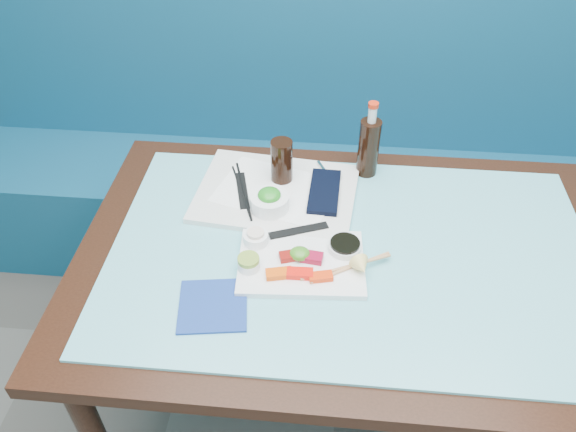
# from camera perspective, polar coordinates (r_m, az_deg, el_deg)

# --- Properties ---
(booth_bench) EXTENTS (3.00, 0.56, 1.17)m
(booth_bench) POSITION_cam_1_polar(r_m,az_deg,el_deg) (2.32, 5.90, 4.43)
(booth_bench) COLOR navy
(booth_bench) RESTS_ON ground
(dining_table) EXTENTS (1.40, 0.90, 0.75)m
(dining_table) POSITION_cam_1_polar(r_m,az_deg,el_deg) (1.50, 6.16, -6.07)
(dining_table) COLOR black
(dining_table) RESTS_ON ground
(glass_top) EXTENTS (1.22, 0.76, 0.01)m
(glass_top) POSITION_cam_1_polar(r_m,az_deg,el_deg) (1.44, 6.40, -3.73)
(glass_top) COLOR #63BBC7
(glass_top) RESTS_ON dining_table
(sashimi_plate) EXTENTS (0.32, 0.24, 0.02)m
(sashimi_plate) POSITION_cam_1_polar(r_m,az_deg,el_deg) (1.39, 1.36, -4.78)
(sashimi_plate) COLOR white
(sashimi_plate) RESTS_ON glass_top
(salmon_left) EXTENTS (0.07, 0.04, 0.02)m
(salmon_left) POSITION_cam_1_polar(r_m,az_deg,el_deg) (1.34, -0.94, -5.87)
(salmon_left) COLOR #F04F09
(salmon_left) RESTS_ON sashimi_plate
(salmon_mid) EXTENTS (0.06, 0.03, 0.02)m
(salmon_mid) POSITION_cam_1_polar(r_m,az_deg,el_deg) (1.34, 1.21, -5.86)
(salmon_mid) COLOR #F61509
(salmon_mid) RESTS_ON sashimi_plate
(salmon_right) EXTENTS (0.06, 0.04, 0.01)m
(salmon_right) POSITION_cam_1_polar(r_m,az_deg,el_deg) (1.34, 3.34, -6.18)
(salmon_right) COLOR #F63509
(salmon_right) RESTS_ON sashimi_plate
(tuna_left) EXTENTS (0.06, 0.04, 0.02)m
(tuna_left) POSITION_cam_1_polar(r_m,az_deg,el_deg) (1.38, 0.15, -4.10)
(tuna_left) COLOR maroon
(tuna_left) RESTS_ON sashimi_plate
(tuna_right) EXTENTS (0.06, 0.04, 0.02)m
(tuna_right) POSITION_cam_1_polar(r_m,az_deg,el_deg) (1.38, 2.43, -4.22)
(tuna_right) COLOR maroon
(tuna_right) RESTS_ON sashimi_plate
(seaweed_garnish) EXTENTS (0.05, 0.05, 0.03)m
(seaweed_garnish) POSITION_cam_1_polar(r_m,az_deg,el_deg) (1.38, 1.20, -3.84)
(seaweed_garnish) COLOR #3B7F1D
(seaweed_garnish) RESTS_ON sashimi_plate
(ramekin_wasabi) EXTENTS (0.06, 0.06, 0.02)m
(ramekin_wasabi) POSITION_cam_1_polar(r_m,az_deg,el_deg) (1.36, -4.01, -4.92)
(ramekin_wasabi) COLOR white
(ramekin_wasabi) RESTS_ON sashimi_plate
(wasabi_fill) EXTENTS (0.06, 0.06, 0.01)m
(wasabi_fill) POSITION_cam_1_polar(r_m,az_deg,el_deg) (1.35, -4.05, -4.42)
(wasabi_fill) COLOR olive
(wasabi_fill) RESTS_ON ramekin_wasabi
(ramekin_ginger) EXTENTS (0.08, 0.08, 0.03)m
(ramekin_ginger) POSITION_cam_1_polar(r_m,az_deg,el_deg) (1.42, -3.29, -2.26)
(ramekin_ginger) COLOR white
(ramekin_ginger) RESTS_ON sashimi_plate
(ginger_fill) EXTENTS (0.05, 0.05, 0.01)m
(ginger_fill) POSITION_cam_1_polar(r_m,az_deg,el_deg) (1.41, -3.32, -1.74)
(ginger_fill) COLOR beige
(ginger_fill) RESTS_ON ramekin_ginger
(soy_dish) EXTENTS (0.10, 0.10, 0.02)m
(soy_dish) POSITION_cam_1_polar(r_m,az_deg,el_deg) (1.41, 5.79, -3.12)
(soy_dish) COLOR white
(soy_dish) RESTS_ON sashimi_plate
(soy_fill) EXTENTS (0.10, 0.10, 0.01)m
(soy_fill) POSITION_cam_1_polar(r_m,az_deg,el_deg) (1.40, 5.82, -2.78)
(soy_fill) COLOR black
(soy_fill) RESTS_ON soy_dish
(lemon_wedge) EXTENTS (0.06, 0.05, 0.05)m
(lemon_wedge) POSITION_cam_1_polar(r_m,az_deg,el_deg) (1.34, 7.48, -5.12)
(lemon_wedge) COLOR #F9D976
(lemon_wedge) RESTS_ON sashimi_plate
(chopstick_sleeve) EXTENTS (0.16, 0.08, 0.00)m
(chopstick_sleeve) POSITION_cam_1_polar(r_m,az_deg,el_deg) (1.46, 1.09, -1.48)
(chopstick_sleeve) COLOR black
(chopstick_sleeve) RESTS_ON sashimi_plate
(wooden_chopstick_a) EXTENTS (0.22, 0.11, 0.01)m
(wooden_chopstick_a) POSITION_cam_1_polar(r_m,az_deg,el_deg) (1.37, 5.94, -5.17)
(wooden_chopstick_a) COLOR tan
(wooden_chopstick_a) RESTS_ON sashimi_plate
(wooden_chopstick_b) EXTENTS (0.19, 0.12, 0.01)m
(wooden_chopstick_b) POSITION_cam_1_polar(r_m,az_deg,el_deg) (1.37, 6.36, -5.20)
(wooden_chopstick_b) COLOR tan
(wooden_chopstick_b) RESTS_ON sashimi_plate
(serving_tray) EXTENTS (0.47, 0.37, 0.02)m
(serving_tray) POSITION_cam_1_polar(r_m,az_deg,el_deg) (1.59, -1.19, 2.34)
(serving_tray) COLOR silver
(serving_tray) RESTS_ON glass_top
(paper_placemat) EXTENTS (0.37, 0.31, 0.00)m
(paper_placemat) POSITION_cam_1_polar(r_m,az_deg,el_deg) (1.58, -1.19, 2.60)
(paper_placemat) COLOR white
(paper_placemat) RESTS_ON serving_tray
(seaweed_bowl) EXTENTS (0.14, 0.14, 0.04)m
(seaweed_bowl) POSITION_cam_1_polar(r_m,az_deg,el_deg) (1.51, -1.89, 1.44)
(seaweed_bowl) COLOR white
(seaweed_bowl) RESTS_ON serving_tray
(seaweed_salad) EXTENTS (0.08, 0.08, 0.03)m
(seaweed_salad) POSITION_cam_1_polar(r_m,az_deg,el_deg) (1.49, -1.91, 2.17)
(seaweed_salad) COLOR #22851E
(seaweed_salad) RESTS_ON seaweed_bowl
(cola_glass) EXTENTS (0.07, 0.07, 0.13)m
(cola_glass) POSITION_cam_1_polar(r_m,az_deg,el_deg) (1.58, -0.65, 5.60)
(cola_glass) COLOR black
(cola_glass) RESTS_ON serving_tray
(navy_pouch) EXTENTS (0.09, 0.19, 0.01)m
(navy_pouch) POSITION_cam_1_polar(r_m,az_deg,el_deg) (1.57, 3.71, 2.49)
(navy_pouch) COLOR black
(navy_pouch) RESTS_ON serving_tray
(fork) EXTENTS (0.05, 0.08, 0.01)m
(fork) POSITION_cam_1_polar(r_m,az_deg,el_deg) (1.65, 3.66, 4.73)
(fork) COLOR silver
(fork) RESTS_ON serving_tray
(black_chopstick_a) EXTENTS (0.09, 0.22, 0.01)m
(black_chopstick_a) POSITION_cam_1_polar(r_m,az_deg,el_deg) (1.58, -4.80, 2.63)
(black_chopstick_a) COLOR black
(black_chopstick_a) RESTS_ON serving_tray
(black_chopstick_b) EXTENTS (0.09, 0.25, 0.01)m
(black_chopstick_b) POSITION_cam_1_polar(r_m,az_deg,el_deg) (1.58, -4.52, 2.63)
(black_chopstick_b) COLOR black
(black_chopstick_b) RESTS_ON serving_tray
(tray_sleeve) EXTENTS (0.07, 0.16, 0.00)m
(tray_sleeve) POSITION_cam_1_polar(r_m,az_deg,el_deg) (1.58, -4.66, 2.60)
(tray_sleeve) COLOR black
(tray_sleeve) RESTS_ON serving_tray
(cola_bottle_body) EXTENTS (0.06, 0.06, 0.17)m
(cola_bottle_body) POSITION_cam_1_polar(r_m,az_deg,el_deg) (1.64, 8.19, 6.87)
(cola_bottle_body) COLOR black
(cola_bottle_body) RESTS_ON glass_top
(cola_bottle_neck) EXTENTS (0.03, 0.03, 0.05)m
(cola_bottle_neck) POSITION_cam_1_polar(r_m,az_deg,el_deg) (1.58, 8.57, 10.16)
(cola_bottle_neck) COLOR silver
(cola_bottle_neck) RESTS_ON cola_bottle_body
(cola_bottle_cap) EXTENTS (0.04, 0.04, 0.01)m
(cola_bottle_cap) POSITION_cam_1_polar(r_m,az_deg,el_deg) (1.57, 8.68, 11.08)
(cola_bottle_cap) COLOR red
(cola_bottle_cap) RESTS_ON cola_bottle_neck
(blue_napkin) EXTENTS (0.18, 0.18, 0.01)m
(blue_napkin) POSITION_cam_1_polar(r_m,az_deg,el_deg) (1.32, -7.64, -9.00)
(blue_napkin) COLOR navy
(blue_napkin) RESTS_ON glass_top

